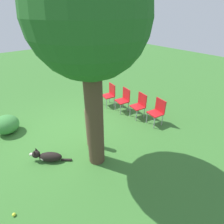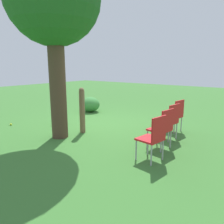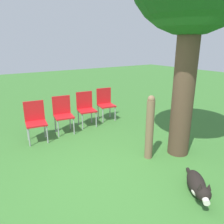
% 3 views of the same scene
% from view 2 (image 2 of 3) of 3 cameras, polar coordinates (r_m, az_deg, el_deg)
% --- Properties ---
extents(ground_plane, '(30.00, 30.00, 0.00)m').
position_cam_2_polar(ground_plane, '(6.89, -3.53, -3.30)').
color(ground_plane, '#38702D').
extents(oak_tree, '(2.21, 2.21, 4.47)m').
position_cam_2_polar(oak_tree, '(5.78, -15.08, 26.29)').
color(oak_tree, '#4C3828').
rests_on(oak_tree, ground_plane).
extents(dog, '(0.86, 0.76, 0.38)m').
position_cam_2_polar(dog, '(7.09, -13.79, -2.01)').
color(dog, black).
rests_on(dog, ground_plane).
extents(fence_post, '(0.15, 0.15, 1.24)m').
position_cam_2_polar(fence_post, '(6.00, -7.80, 0.48)').
color(fence_post, brown).
rests_on(fence_post, ground_plane).
extents(red_chair_0, '(0.48, 0.50, 0.91)m').
position_cam_2_polar(red_chair_0, '(6.25, 16.24, -0.48)').
color(red_chair_0, red).
rests_on(red_chair_0, ground_plane).
extents(red_chair_1, '(0.48, 0.50, 0.91)m').
position_cam_2_polar(red_chair_1, '(5.57, 14.88, -1.90)').
color(red_chair_1, red).
rests_on(red_chair_1, ground_plane).
extents(red_chair_2, '(0.48, 0.50, 0.91)m').
position_cam_2_polar(red_chair_2, '(4.90, 13.15, -3.72)').
color(red_chair_2, red).
rests_on(red_chair_2, ground_plane).
extents(red_chair_3, '(0.48, 0.50, 0.91)m').
position_cam_2_polar(red_chair_3, '(4.23, 10.85, -6.11)').
color(red_chair_3, red).
rests_on(red_chair_3, ground_plane).
extents(tennis_ball, '(0.07, 0.07, 0.07)m').
position_cam_2_polar(tennis_ball, '(7.47, -24.92, -2.94)').
color(tennis_ball, '#CCE033').
rests_on(tennis_ball, ground_plane).
extents(low_shrub, '(0.74, 0.74, 0.59)m').
position_cam_2_polar(low_shrub, '(8.78, -5.66, 1.98)').
color(low_shrub, '#3D843D').
rests_on(low_shrub, ground_plane).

